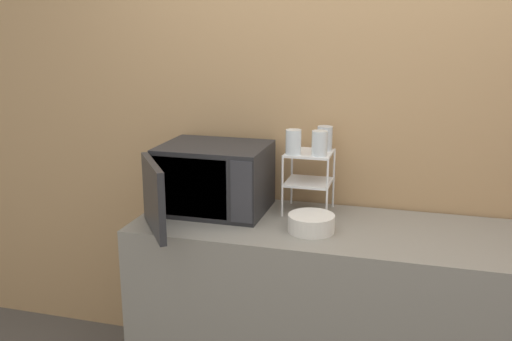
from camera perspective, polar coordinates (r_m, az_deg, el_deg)
name	(u,v)px	position (r m, az deg, el deg)	size (l,w,h in m)	color
wall_back	(352,126)	(2.87, 9.61, 4.40)	(8.00, 0.06, 2.60)	tan
counter	(336,316)	(2.81, 7.99, -14.23)	(1.89, 0.65, 0.90)	gray
microwave	(212,179)	(2.78, -4.44, -0.81)	(0.53, 0.74, 0.33)	#262628
dish_rack	(309,169)	(2.76, 5.32, 0.13)	(0.22, 0.22, 0.30)	white
glass_front_left	(293,142)	(2.68, 3.76, 2.87)	(0.07, 0.07, 0.12)	silver
glass_back_right	(325,138)	(2.78, 6.89, 3.23)	(0.07, 0.07, 0.12)	silver
glass_front_right	(320,143)	(2.66, 6.37, 2.73)	(0.07, 0.07, 0.12)	silver
bowl	(311,223)	(2.55, 5.55, -5.29)	(0.21, 0.21, 0.08)	silver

